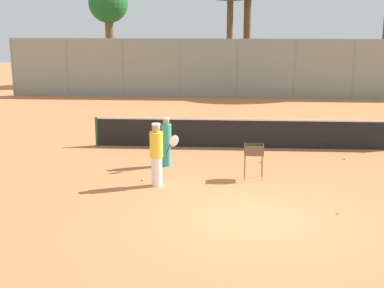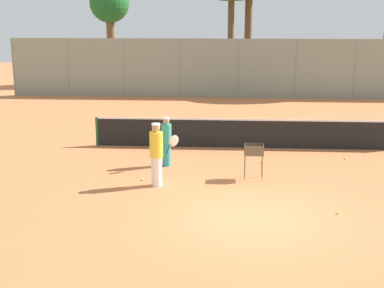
{
  "view_description": "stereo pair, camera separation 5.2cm",
  "coord_description": "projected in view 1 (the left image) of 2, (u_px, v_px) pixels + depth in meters",
  "views": [
    {
      "loc": [
        -0.66,
        -12.1,
        4.79
      ],
      "look_at": [
        -1.62,
        3.29,
        1.0
      ],
      "focal_mm": 50.0,
      "sensor_mm": 36.0,
      "label": 1
    },
    {
      "loc": [
        -0.61,
        -12.1,
        4.79
      ],
      "look_at": [
        -1.62,
        3.29,
        1.0
      ],
      "focal_mm": 50.0,
      "sensor_mm": 36.0,
      "label": 2
    }
  ],
  "objects": [
    {
      "name": "tree_1",
      "position": [
        108.0,
        6.0,
        36.05
      ],
      "size": [
        2.67,
        2.67,
        6.79
      ],
      "color": "brown",
      "rests_on": "ground_plane"
    },
    {
      "name": "tennis_ball_0",
      "position": [
        345.0,
        159.0,
        17.94
      ],
      "size": [
        0.07,
        0.07,
        0.07
      ],
      "primitive_type": "sphere",
      "color": "#D1E54C",
      "rests_on": "ground_plane"
    },
    {
      "name": "tennis_ball_2",
      "position": [
        153.0,
        154.0,
        18.54
      ],
      "size": [
        0.07,
        0.07,
        0.07
      ],
      "primitive_type": "sphere",
      "color": "#D1E54C",
      "rests_on": "ground_plane"
    },
    {
      "name": "tennis_ball_3",
      "position": [
        338.0,
        213.0,
        13.08
      ],
      "size": [
        0.07,
        0.07,
        0.07
      ],
      "primitive_type": "sphere",
      "color": "#D1E54C",
      "rests_on": "ground_plane"
    },
    {
      "name": "tennis_net",
      "position": [
        243.0,
        133.0,
        19.41
      ],
      "size": [
        10.87,
        0.1,
        1.07
      ],
      "color": "#26592D",
      "rests_on": "ground_plane"
    },
    {
      "name": "player_red_cap",
      "position": [
        157.0,
        154.0,
        15.02
      ],
      "size": [
        0.84,
        0.58,
        1.81
      ],
      "rotation": [
        0.0,
        0.0,
        0.54
      ],
      "color": "white",
      "rests_on": "ground_plane"
    },
    {
      "name": "ball_cart",
      "position": [
        254.0,
        152.0,
        15.71
      ],
      "size": [
        0.56,
        0.41,
        1.04
      ],
      "color": "brown",
      "rests_on": "ground_plane"
    },
    {
      "name": "back_fence",
      "position": [
        237.0,
        68.0,
        30.71
      ],
      "size": [
        26.56,
        0.08,
        3.38
      ],
      "color": "gray",
      "rests_on": "ground_plane"
    },
    {
      "name": "ground_plane",
      "position": [
        251.0,
        218.0,
        12.83
      ],
      "size": [
        80.0,
        80.0,
        0.0
      ],
      "primitive_type": "plane",
      "color": "#C67242"
    },
    {
      "name": "player_white_outfit",
      "position": [
        166.0,
        141.0,
        17.02
      ],
      "size": [
        0.55,
        0.78,
        1.58
      ],
      "rotation": [
        0.0,
        0.0,
        4.16
      ],
      "color": "teal",
      "rests_on": "ground_plane"
    },
    {
      "name": "tennis_ball_4",
      "position": [
        143.0,
        179.0,
        15.69
      ],
      "size": [
        0.07,
        0.07,
        0.07
      ],
      "primitive_type": "sphere",
      "color": "#D1E54C",
      "rests_on": "ground_plane"
    },
    {
      "name": "tennis_ball_1",
      "position": [
        261.0,
        162.0,
        17.55
      ],
      "size": [
        0.07,
        0.07,
        0.07
      ],
      "primitive_type": "sphere",
      "color": "#D1E54C",
      "rests_on": "ground_plane"
    }
  ]
}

